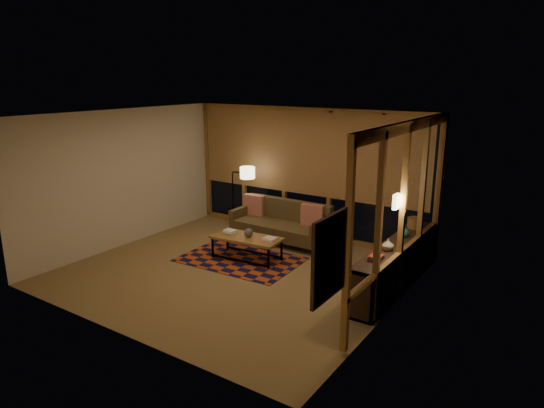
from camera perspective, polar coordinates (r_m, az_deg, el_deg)
The scene contains 21 objects.
floor at distance 8.54m, azimuth -4.27°, elevation -7.98°, with size 5.50×5.00×0.01m, color tan.
ceiling at distance 7.90m, azimuth -4.65°, elevation 10.38°, with size 5.50×5.00×0.01m, color #F1E4CD.
walls at distance 8.11m, azimuth -4.45°, elevation 0.84°, with size 5.51×5.01×2.70m.
window_wall_back at distance 10.09m, azimuth 4.08°, elevation 3.62°, with size 5.30×0.16×2.60m, color brown, non-canonical shape.
window_wall_right at distance 7.39m, azimuth 15.16°, elevation -1.04°, with size 0.16×3.70×2.60m, color brown, non-canonical shape.
wall_art at distance 5.19m, azimuth 6.68°, elevation -6.24°, with size 0.06×0.74×0.94m, color #C20B09, non-canonical shape.
wall_sconce at distance 7.22m, azimuth 14.43°, elevation 0.28°, with size 0.12×0.18×0.22m, color #FFEEB3, non-canonical shape.
sofa at distance 9.86m, azimuth 0.96°, elevation -2.23°, with size 2.01×0.81×0.82m, color brown, non-canonical shape.
pillow_left at distance 10.37m, azimuth -2.09°, elevation -0.05°, with size 0.46×0.15×0.46m, color #B02119, non-canonical shape.
pillow_right at distance 9.63m, azimuth 4.78°, elevation -1.30°, with size 0.45×0.15×0.45m, color #B02119, non-canonical shape.
area_rug at distance 9.07m, azimuth -3.74°, elevation -6.53°, with size 2.16×1.44×0.01m, color #B34515.
coffee_table at distance 9.03m, azimuth -2.97°, elevation -5.18°, with size 1.30×0.60×0.43m, color brown, non-canonical shape.
book_stack_a at distance 9.15m, azimuth -4.96°, elevation -3.30°, with size 0.22×0.17×0.06m, color white, non-canonical shape.
book_stack_b at distance 8.75m, azimuth -0.29°, elevation -4.15°, with size 0.24×0.19×0.05m, color white, non-canonical shape.
ceramic_pot at distance 8.94m, azimuth -2.78°, elevation -3.37°, with size 0.16×0.16×0.16m, color #24252A.
floor_lamp at distance 10.51m, azimuth -4.62°, elevation 0.58°, with size 0.48×0.32×1.45m, color black, non-canonical shape.
bookshelf at distance 8.12m, azimuth 14.34°, elevation -6.88°, with size 0.40×2.93×0.73m, color #332216, non-canonical shape.
basket at distance 8.81m, azimuth 16.43°, elevation -2.14°, with size 0.25×0.25×0.19m, color olive.
teal_bowl at distance 8.30m, azimuth 15.37°, elevation -3.26°, with size 0.15×0.15×0.15m, color #277D72.
vase at distance 7.59m, azimuth 13.48°, elevation -4.67°, with size 0.18×0.18×0.19m, color tan.
shelf_book_stack at distance 7.19m, azimuth 12.13°, elevation -6.18°, with size 0.18×0.25×0.07m, color white, non-canonical shape.
Camera 1 is at (4.88, -6.18, 3.31)m, focal length 32.00 mm.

